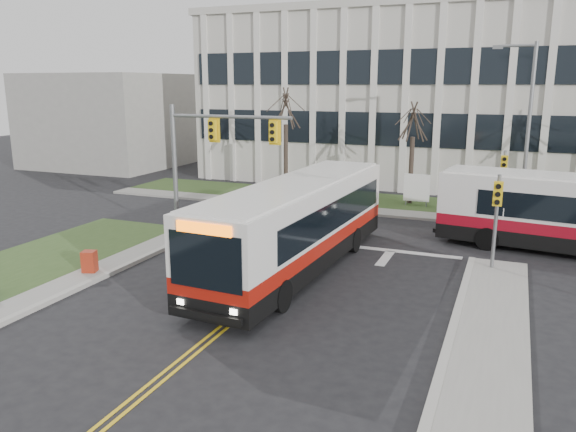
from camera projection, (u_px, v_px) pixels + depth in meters
The scene contains 14 objects.
ground at pixel (247, 308), 18.27m from camera, with size 120.00×120.00×0.00m, color black.
sidewalk_cross at pixel (455, 219), 30.14m from camera, with size 44.00×1.60×0.14m, color #9E9B93.
building_lawn at pixel (460, 208), 32.67m from camera, with size 44.00×5.00×0.12m, color #344E21.
office_building at pixel (481, 99), 42.14m from camera, with size 40.00×16.00×12.00m, color beige.
building_annex at pixel (113, 120), 50.31m from camera, with size 12.00×12.00×8.00m, color #9E9B93.
mast_arm_signal at pixel (204, 148), 25.81m from camera, with size 6.11×0.38×6.20m.
signal_pole_near at pixel (497, 209), 21.29m from camera, with size 0.34×0.39×3.80m.
signal_pole_far at pixel (503, 176), 28.96m from camera, with size 0.34×0.39×3.80m.
streetlight at pixel (525, 123), 28.77m from camera, with size 2.15×0.25×9.20m.
directory_sign at pixel (417, 188), 32.88m from camera, with size 1.50×0.12×2.00m.
tree_left at pixel (286, 110), 35.44m from camera, with size 1.80×1.80×7.70m.
tree_mid at pixel (413, 123), 32.84m from camera, with size 1.80×1.80×6.82m.
bus_main at pixel (297, 227), 21.71m from camera, with size 2.78×12.84×3.42m, color silver, non-canonical shape.
newspaper_box_red at pixel (90, 263), 21.34m from camera, with size 0.50×0.45×0.95m, color maroon.
Camera 1 is at (7.64, -15.35, 7.11)m, focal length 35.00 mm.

